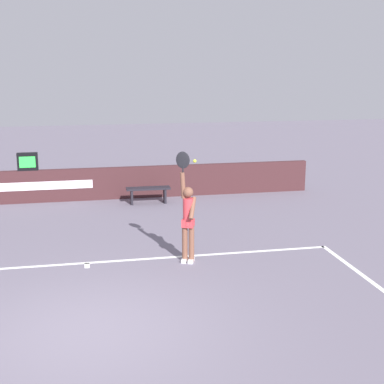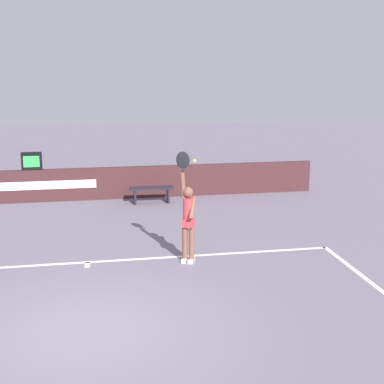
{
  "view_description": "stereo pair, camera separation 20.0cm",
  "coord_description": "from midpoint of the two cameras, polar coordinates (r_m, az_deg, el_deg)",
  "views": [
    {
      "loc": [
        -0.0,
        -7.87,
        3.94
      ],
      "look_at": [
        2.14,
        2.78,
        1.44
      ],
      "focal_mm": 51.64,
      "sensor_mm": 36.0,
      "label": 1
    },
    {
      "loc": [
        0.19,
        -7.9,
        3.94
      ],
      "look_at": [
        2.14,
        2.78,
        1.44
      ],
      "focal_mm": 51.64,
      "sensor_mm": 36.0,
      "label": 2
    }
  ],
  "objects": [
    {
      "name": "back_wall",
      "position": [
        16.73,
        -10.47,
        0.82
      ],
      "size": [
        13.98,
        0.17,
        0.96
      ],
      "color": "#3F2123",
      "rests_on": "ground"
    },
    {
      "name": "tennis_player",
      "position": [
        11.14,
        0.09,
        -2.66
      ],
      "size": [
        0.42,
        0.42,
        2.29
      ],
      "color": "brown",
      "rests_on": "ground"
    },
    {
      "name": "speed_display",
      "position": [
        16.67,
        -15.9,
        3.09
      ],
      "size": [
        0.58,
        0.17,
        0.52
      ],
      "color": "black",
      "rests_on": "back_wall"
    },
    {
      "name": "court_lines",
      "position": [
        9.14,
        -10.18,
        -12.78
      ],
      "size": [
        10.48,
        5.42,
        0.0
      ],
      "color": "white",
      "rests_on": "ground"
    },
    {
      "name": "ground_plane",
      "position": [
        8.82,
        -10.16,
        -13.81
      ],
      "size": [
        60.0,
        60.0,
        0.0
      ],
      "primitive_type": "plane",
      "color": "slate"
    },
    {
      "name": "courtside_bench_near",
      "position": [
        16.11,
        -3.85,
        0.07
      ],
      "size": [
        1.28,
        0.38,
        0.47
      ],
      "color": "black",
      "rests_on": "ground"
    },
    {
      "name": "tennis_ball",
      "position": [
        10.56,
        0.8,
        3.22
      ],
      "size": [
        0.07,
        0.07,
        0.07
      ],
      "color": "#CDDB38"
    }
  ]
}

